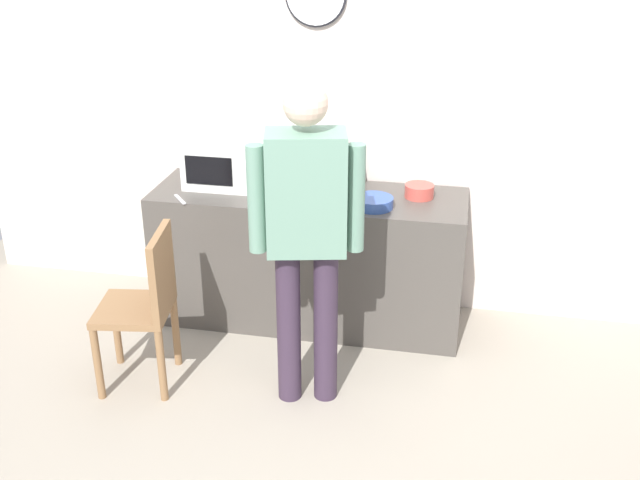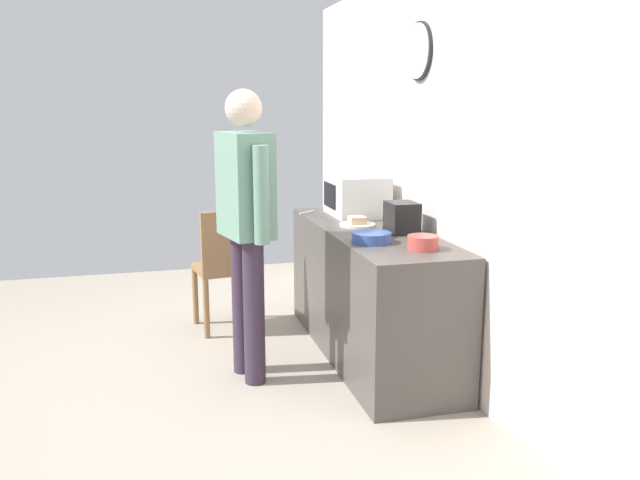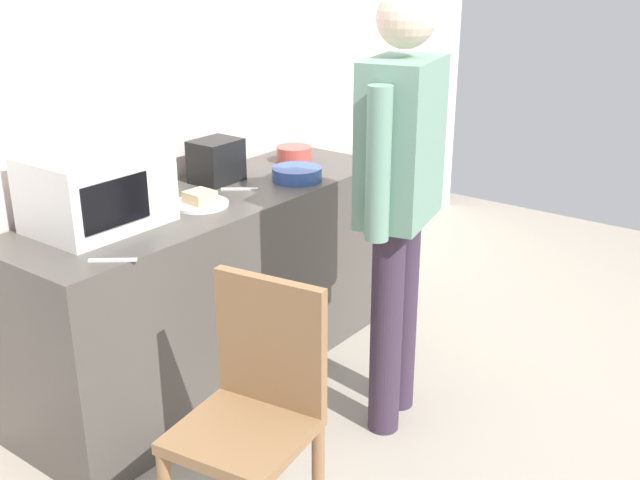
{
  "view_description": "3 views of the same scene",
  "coord_description": "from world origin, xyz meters",
  "px_view_note": "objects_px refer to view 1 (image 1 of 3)",
  "views": [
    {
      "loc": [
        0.68,
        -3.07,
        2.56
      ],
      "look_at": [
        -0.11,
        0.86,
        0.74
      ],
      "focal_mm": 42.25,
      "sensor_mm": 36.0,
      "label": 1
    },
    {
      "loc": [
        3.84,
        -0.22,
        1.7
      ],
      "look_at": [
        -0.27,
        0.87,
        0.82
      ],
      "focal_mm": 37.06,
      "sensor_mm": 36.0,
      "label": 2
    },
    {
      "loc": [
        -2.54,
        -1.12,
        1.91
      ],
      "look_at": [
        -0.08,
        0.74,
        0.73
      ],
      "focal_mm": 42.84,
      "sensor_mm": 36.0,
      "label": 3
    }
  ],
  "objects_px": {
    "cereal_bowl": "(419,191)",
    "person_standing": "(306,225)",
    "sandwich_plate": "(287,192)",
    "microwave": "(227,162)",
    "wooden_chair": "(146,302)",
    "salad_bowl": "(373,202)",
    "spoon_utensil": "(180,199)",
    "fork_utensil": "(331,197)",
    "toaster": "(342,173)"
  },
  "relations": [
    {
      "from": "toaster",
      "to": "microwave",
      "type": "bearing_deg",
      "value": -174.54
    },
    {
      "from": "cereal_bowl",
      "to": "fork_utensil",
      "type": "xyz_separation_m",
      "value": [
        -0.53,
        -0.11,
        -0.04
      ]
    },
    {
      "from": "sandwich_plate",
      "to": "wooden_chair",
      "type": "bearing_deg",
      "value": -126.02
    },
    {
      "from": "sandwich_plate",
      "to": "cereal_bowl",
      "type": "relative_size",
      "value": 1.36
    },
    {
      "from": "cereal_bowl",
      "to": "wooden_chair",
      "type": "height_order",
      "value": "cereal_bowl"
    },
    {
      "from": "salad_bowl",
      "to": "person_standing",
      "type": "bearing_deg",
      "value": -109.39
    },
    {
      "from": "toaster",
      "to": "sandwich_plate",
      "type": "bearing_deg",
      "value": -147.02
    },
    {
      "from": "sandwich_plate",
      "to": "toaster",
      "type": "relative_size",
      "value": 1.11
    },
    {
      "from": "salad_bowl",
      "to": "spoon_utensil",
      "type": "relative_size",
      "value": 1.39
    },
    {
      "from": "cereal_bowl",
      "to": "person_standing",
      "type": "relative_size",
      "value": 0.1
    },
    {
      "from": "wooden_chair",
      "to": "sandwich_plate",
      "type": "bearing_deg",
      "value": 53.98
    },
    {
      "from": "salad_bowl",
      "to": "toaster",
      "type": "xyz_separation_m",
      "value": [
        -0.24,
        0.29,
        0.07
      ]
    },
    {
      "from": "wooden_chair",
      "to": "cereal_bowl",
      "type": "bearing_deg",
      "value": 34.47
    },
    {
      "from": "spoon_utensil",
      "to": "sandwich_plate",
      "type": "bearing_deg",
      "value": 17.79
    },
    {
      "from": "toaster",
      "to": "person_standing",
      "type": "height_order",
      "value": "person_standing"
    },
    {
      "from": "microwave",
      "to": "cereal_bowl",
      "type": "height_order",
      "value": "microwave"
    },
    {
      "from": "microwave",
      "to": "wooden_chair",
      "type": "bearing_deg",
      "value": -101.03
    },
    {
      "from": "salad_bowl",
      "to": "microwave",
      "type": "bearing_deg",
      "value": 167.22
    },
    {
      "from": "fork_utensil",
      "to": "person_standing",
      "type": "distance_m",
      "value": 0.85
    },
    {
      "from": "sandwich_plate",
      "to": "microwave",
      "type": "bearing_deg",
      "value": 162.77
    },
    {
      "from": "microwave",
      "to": "fork_utensil",
      "type": "relative_size",
      "value": 2.94
    },
    {
      "from": "wooden_chair",
      "to": "spoon_utensil",
      "type": "bearing_deg",
      "value": 91.47
    },
    {
      "from": "person_standing",
      "to": "wooden_chair",
      "type": "height_order",
      "value": "person_standing"
    },
    {
      "from": "cereal_bowl",
      "to": "wooden_chair",
      "type": "distance_m",
      "value": 1.76
    },
    {
      "from": "spoon_utensil",
      "to": "wooden_chair",
      "type": "bearing_deg",
      "value": -88.53
    },
    {
      "from": "sandwich_plate",
      "to": "toaster",
      "type": "xyz_separation_m",
      "value": [
        0.31,
        0.2,
        0.08
      ]
    },
    {
      "from": "microwave",
      "to": "toaster",
      "type": "bearing_deg",
      "value": 5.46
    },
    {
      "from": "sandwich_plate",
      "to": "toaster",
      "type": "bearing_deg",
      "value": 32.98
    },
    {
      "from": "microwave",
      "to": "cereal_bowl",
      "type": "relative_size",
      "value": 2.78
    },
    {
      "from": "salad_bowl",
      "to": "toaster",
      "type": "height_order",
      "value": "toaster"
    },
    {
      "from": "sandwich_plate",
      "to": "spoon_utensil",
      "type": "xyz_separation_m",
      "value": [
        -0.63,
        -0.2,
        -0.02
      ]
    },
    {
      "from": "person_standing",
      "to": "spoon_utensil",
      "type": "bearing_deg",
      "value": 146.72
    },
    {
      "from": "cereal_bowl",
      "to": "person_standing",
      "type": "height_order",
      "value": "person_standing"
    },
    {
      "from": "fork_utensil",
      "to": "person_standing",
      "type": "bearing_deg",
      "value": -88.33
    },
    {
      "from": "spoon_utensil",
      "to": "wooden_chair",
      "type": "distance_m",
      "value": 0.73
    },
    {
      "from": "cereal_bowl",
      "to": "spoon_utensil",
      "type": "height_order",
      "value": "cereal_bowl"
    },
    {
      "from": "microwave",
      "to": "salad_bowl",
      "type": "relative_size",
      "value": 2.11
    },
    {
      "from": "fork_utensil",
      "to": "salad_bowl",
      "type": "bearing_deg",
      "value": -22.42
    },
    {
      "from": "salad_bowl",
      "to": "cereal_bowl",
      "type": "relative_size",
      "value": 1.32
    },
    {
      "from": "sandwich_plate",
      "to": "person_standing",
      "type": "xyz_separation_m",
      "value": [
        0.3,
        -0.81,
        0.15
      ]
    },
    {
      "from": "salad_bowl",
      "to": "wooden_chair",
      "type": "height_order",
      "value": "salad_bowl"
    },
    {
      "from": "salad_bowl",
      "to": "spoon_utensil",
      "type": "distance_m",
      "value": 1.18
    },
    {
      "from": "microwave",
      "to": "person_standing",
      "type": "distance_m",
      "value": 1.18
    },
    {
      "from": "salad_bowl",
      "to": "person_standing",
      "type": "distance_m",
      "value": 0.77
    },
    {
      "from": "microwave",
      "to": "person_standing",
      "type": "xyz_separation_m",
      "value": [
        0.72,
        -0.94,
        0.02
      ]
    },
    {
      "from": "salad_bowl",
      "to": "spoon_utensil",
      "type": "xyz_separation_m",
      "value": [
        -1.18,
        -0.11,
        -0.03
      ]
    },
    {
      "from": "person_standing",
      "to": "wooden_chair",
      "type": "distance_m",
      "value": 1.05
    },
    {
      "from": "salad_bowl",
      "to": "cereal_bowl",
      "type": "bearing_deg",
      "value": 41.09
    },
    {
      "from": "sandwich_plate",
      "to": "cereal_bowl",
      "type": "distance_m",
      "value": 0.82
    },
    {
      "from": "person_standing",
      "to": "toaster",
      "type": "bearing_deg",
      "value": 89.36
    }
  ]
}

